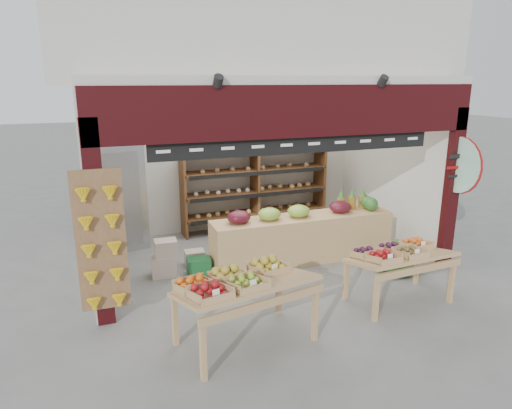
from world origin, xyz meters
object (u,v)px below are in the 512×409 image
object	(u,v)px
back_shelving	(255,176)
refrigerator	(121,196)
display_table_left	(236,284)
watermelon_pile	(396,261)
display_table_right	(396,254)
cardboard_stack	(179,260)
mid_counter	(302,236)

from	to	relation	value
back_shelving	refrigerator	distance (m)	2.72
display_table_left	watermelon_pile	size ratio (longest dim) A/B	2.50
back_shelving	watermelon_pile	world-z (taller)	back_shelving
back_shelving	display_table_right	world-z (taller)	back_shelving
display_table_left	watermelon_pile	xyz separation A→B (m)	(3.11, 1.12, -0.61)
display_table_right	watermelon_pile	size ratio (longest dim) A/B	2.11
display_table_left	display_table_right	size ratio (longest dim) A/B	1.19
cardboard_stack	display_table_right	distance (m)	3.40
cardboard_stack	mid_counter	xyz separation A→B (m)	(2.12, -0.19, 0.22)
mid_counter	display_table_right	bearing A→B (deg)	-73.21
back_shelving	watermelon_pile	size ratio (longest dim) A/B	4.43
back_shelving	refrigerator	size ratio (longest dim) A/B	1.56
refrigerator	cardboard_stack	bearing A→B (deg)	-76.21
refrigerator	mid_counter	size ratio (longest dim) A/B	0.61
mid_counter	refrigerator	bearing A→B (deg)	147.43
display_table_right	cardboard_stack	bearing A→B (deg)	142.85
cardboard_stack	display_table_left	size ratio (longest dim) A/B	0.54
cardboard_stack	display_table_right	xyz separation A→B (m)	(2.68, -2.03, 0.49)
back_shelving	watermelon_pile	xyz separation A→B (m)	(1.37, -2.96, -0.96)
refrigerator	cardboard_stack	distance (m)	1.95
display_table_left	watermelon_pile	distance (m)	3.37
display_table_right	watermelon_pile	xyz separation A→B (m)	(0.67, 0.84, -0.53)
cardboard_stack	watermelon_pile	world-z (taller)	cardboard_stack
cardboard_stack	mid_counter	world-z (taller)	mid_counter
mid_counter	back_shelving	bearing A→B (deg)	94.37
back_shelving	cardboard_stack	distance (m)	2.80
cardboard_stack	watermelon_pile	bearing A→B (deg)	-19.55
cardboard_stack	display_table_right	world-z (taller)	display_table_right
back_shelving	cardboard_stack	xyz separation A→B (m)	(-1.97, -1.77, -0.92)
display_table_left	display_table_right	bearing A→B (deg)	6.62
display_table_right	watermelon_pile	distance (m)	1.20
refrigerator	cardboard_stack	world-z (taller)	refrigerator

